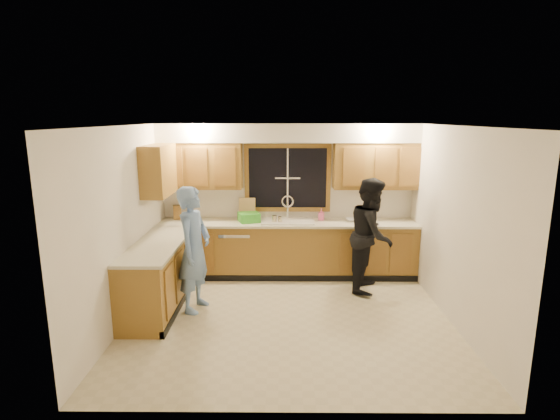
{
  "coord_description": "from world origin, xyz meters",
  "views": [
    {
      "loc": [
        -0.07,
        -5.36,
        2.61
      ],
      "look_at": [
        -0.12,
        0.65,
        1.32
      ],
      "focal_mm": 28.0,
      "sensor_mm": 36.0,
      "label": 1
    }
  ],
  "objects_px": {
    "dish_crate": "(249,217)",
    "bowl": "(352,220)",
    "stove": "(146,292)",
    "sink": "(288,225)",
    "knife_block": "(177,212)",
    "soap_bottle": "(321,214)",
    "woman": "(372,235)",
    "man": "(194,249)",
    "dishwasher": "(237,251)"
  },
  "relations": [
    {
      "from": "stove",
      "to": "woman",
      "type": "distance_m",
      "value": 3.32
    },
    {
      "from": "woman",
      "to": "bowl",
      "type": "xyz_separation_m",
      "value": [
        -0.2,
        0.63,
        0.08
      ]
    },
    {
      "from": "stove",
      "to": "dish_crate",
      "type": "relative_size",
      "value": 2.83
    },
    {
      "from": "soap_bottle",
      "to": "bowl",
      "type": "xyz_separation_m",
      "value": [
        0.5,
        -0.09,
        -0.07
      ]
    },
    {
      "from": "soap_bottle",
      "to": "dishwasher",
      "type": "bearing_deg",
      "value": -174.67
    },
    {
      "from": "dishwasher",
      "to": "bowl",
      "type": "relative_size",
      "value": 4.01
    },
    {
      "from": "man",
      "to": "knife_block",
      "type": "height_order",
      "value": "man"
    },
    {
      "from": "bowl",
      "to": "soap_bottle",
      "type": "bearing_deg",
      "value": 169.92
    },
    {
      "from": "woman",
      "to": "soap_bottle",
      "type": "relative_size",
      "value": 8.98
    },
    {
      "from": "knife_block",
      "to": "soap_bottle",
      "type": "relative_size",
      "value": 1.23
    },
    {
      "from": "man",
      "to": "dish_crate",
      "type": "xyz_separation_m",
      "value": [
        0.64,
        1.33,
        0.14
      ]
    },
    {
      "from": "stove",
      "to": "knife_block",
      "type": "distance_m",
      "value": 2.08
    },
    {
      "from": "man",
      "to": "knife_block",
      "type": "relative_size",
      "value": 7.23
    },
    {
      "from": "dish_crate",
      "to": "man",
      "type": "bearing_deg",
      "value": -115.61
    },
    {
      "from": "man",
      "to": "soap_bottle",
      "type": "distance_m",
      "value": 2.35
    },
    {
      "from": "dish_crate",
      "to": "sink",
      "type": "bearing_deg",
      "value": 0.43
    },
    {
      "from": "sink",
      "to": "man",
      "type": "relative_size",
      "value": 0.5
    },
    {
      "from": "bowl",
      "to": "man",
      "type": "bearing_deg",
      "value": -149.66
    },
    {
      "from": "knife_block",
      "to": "dish_crate",
      "type": "bearing_deg",
      "value": -22.33
    },
    {
      "from": "dishwasher",
      "to": "knife_block",
      "type": "height_order",
      "value": "knife_block"
    },
    {
      "from": "stove",
      "to": "soap_bottle",
      "type": "bearing_deg",
      "value": 39.44
    },
    {
      "from": "man",
      "to": "woman",
      "type": "distance_m",
      "value": 2.64
    },
    {
      "from": "bowl",
      "to": "stove",
      "type": "bearing_deg",
      "value": -147.05
    },
    {
      "from": "dishwasher",
      "to": "woman",
      "type": "height_order",
      "value": "woman"
    },
    {
      "from": "man",
      "to": "knife_block",
      "type": "xyz_separation_m",
      "value": [
        -0.58,
        1.5,
        0.18
      ]
    },
    {
      "from": "stove",
      "to": "knife_block",
      "type": "relative_size",
      "value": 3.8
    },
    {
      "from": "soap_bottle",
      "to": "dish_crate",
      "type": "bearing_deg",
      "value": -174.18
    },
    {
      "from": "sink",
      "to": "knife_block",
      "type": "xyz_separation_m",
      "value": [
        -1.85,
        0.17,
        0.17
      ]
    },
    {
      "from": "stove",
      "to": "woman",
      "type": "xyz_separation_m",
      "value": [
        3.06,
        1.22,
        0.41
      ]
    },
    {
      "from": "sink",
      "to": "dish_crate",
      "type": "xyz_separation_m",
      "value": [
        -0.63,
        -0.0,
        0.13
      ]
    },
    {
      "from": "woman",
      "to": "knife_block",
      "type": "height_order",
      "value": "woman"
    },
    {
      "from": "stove",
      "to": "bowl",
      "type": "height_order",
      "value": "bowl"
    },
    {
      "from": "dish_crate",
      "to": "bowl",
      "type": "bearing_deg",
      "value": 1.12
    },
    {
      "from": "woman",
      "to": "dish_crate",
      "type": "height_order",
      "value": "woman"
    },
    {
      "from": "sink",
      "to": "bowl",
      "type": "relative_size",
      "value": 4.21
    },
    {
      "from": "dishwasher",
      "to": "bowl",
      "type": "height_order",
      "value": "bowl"
    },
    {
      "from": "sink",
      "to": "soap_bottle",
      "type": "xyz_separation_m",
      "value": [
        0.56,
        0.12,
        0.15
      ]
    },
    {
      "from": "dish_crate",
      "to": "stove",
      "type": "bearing_deg",
      "value": -122.65
    },
    {
      "from": "man",
      "to": "stove",
      "type": "bearing_deg",
      "value": 146.86
    },
    {
      "from": "sink",
      "to": "woman",
      "type": "xyz_separation_m",
      "value": [
        1.26,
        -0.61,
        -0.0
      ]
    },
    {
      "from": "dish_crate",
      "to": "bowl",
      "type": "distance_m",
      "value": 1.69
    },
    {
      "from": "woman",
      "to": "dish_crate",
      "type": "relative_size",
      "value": 5.43
    },
    {
      "from": "sink",
      "to": "man",
      "type": "distance_m",
      "value": 1.85
    },
    {
      "from": "woman",
      "to": "bowl",
      "type": "distance_m",
      "value": 0.67
    },
    {
      "from": "man",
      "to": "knife_block",
      "type": "bearing_deg",
      "value": 35.11
    },
    {
      "from": "knife_block",
      "to": "soap_bottle",
      "type": "xyz_separation_m",
      "value": [
        2.41,
        -0.05,
        -0.02
      ]
    },
    {
      "from": "knife_block",
      "to": "soap_bottle",
      "type": "bearing_deg",
      "value": -15.5
    },
    {
      "from": "sink",
      "to": "bowl",
      "type": "distance_m",
      "value": 1.06
    },
    {
      "from": "man",
      "to": "woman",
      "type": "xyz_separation_m",
      "value": [
        2.53,
        0.73,
        0.01
      ]
    },
    {
      "from": "soap_bottle",
      "to": "bowl",
      "type": "distance_m",
      "value": 0.51
    }
  ]
}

